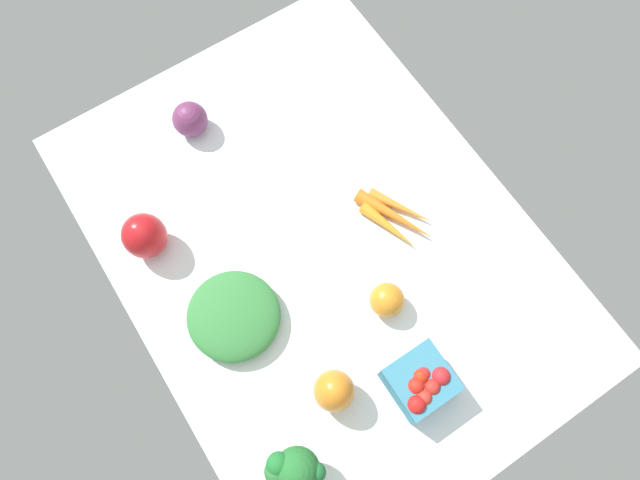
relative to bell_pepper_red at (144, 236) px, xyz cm
name	(u,v)px	position (x,y,z in cm)	size (l,w,h in cm)	color
tablecloth	(320,245)	(-17.86, -27.77, -6.11)	(104.00, 76.00, 2.00)	white
bell_pepper_red	(144,236)	(0.00, 0.00, 0.00)	(8.35, 8.35, 10.21)	red
carrot_bunch	(395,217)	(-21.78, -42.95, -3.75)	(17.13, 12.06, 2.92)	orange
leafy_greens_clump	(234,316)	(-21.69, -6.31, -2.56)	(17.42, 17.16, 5.10)	#357E3C
berry_basket	(421,383)	(-50.10, -27.67, -1.07)	(10.30, 10.30, 8.22)	teal
red_onion_near_basket	(190,119)	(18.20, -19.48, -1.48)	(7.25, 7.25, 7.25)	#6D305C
bell_pepper_orange	(334,391)	(-43.04, -14.21, -0.36)	(7.21, 7.21, 9.49)	orange
heirloom_tomato_orange	(387,300)	(-34.77, -31.45, -1.85)	(6.51, 6.51, 6.51)	orange
broccoli_head	(294,471)	(-50.14, -1.71, 1.64)	(9.14, 8.98, 10.74)	#9FCE80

